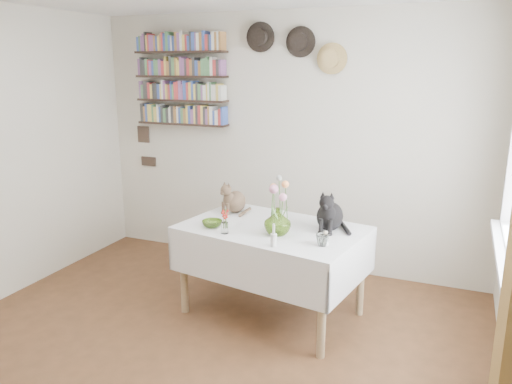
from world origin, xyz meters
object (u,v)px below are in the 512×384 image
at_px(dining_table, 272,249).
at_px(black_cat, 330,209).
at_px(tabby_cat, 235,196).
at_px(flower_vase, 278,221).
at_px(bookshelf_unit, 181,80).

relative_size(dining_table, black_cat, 4.58).
height_order(dining_table, tabby_cat, tabby_cat).
xyz_separation_m(black_cat, flower_vase, (-0.33, -0.27, -0.06)).
bearing_deg(flower_vase, black_cat, 39.48).
bearing_deg(dining_table, black_cat, 15.31).
bearing_deg(black_cat, tabby_cat, 169.13).
distance_m(dining_table, tabby_cat, 0.62).
height_order(tabby_cat, black_cat, black_cat).
xyz_separation_m(tabby_cat, bookshelf_unit, (-0.93, 0.73, 0.95)).
relative_size(dining_table, bookshelf_unit, 1.53).
relative_size(black_cat, bookshelf_unit, 0.33).
height_order(dining_table, black_cat, black_cat).
xyz_separation_m(dining_table, tabby_cat, (-0.45, 0.28, 0.33)).
bearing_deg(tabby_cat, black_cat, 14.61).
bearing_deg(tabby_cat, flower_vase, -13.44).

